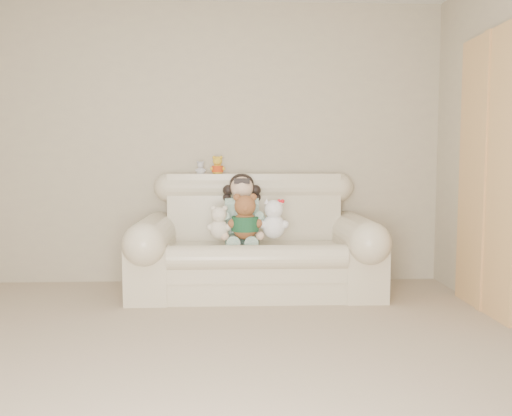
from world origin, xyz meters
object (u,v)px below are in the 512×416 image
(seated_child, at_px, (242,208))
(cream_teddy, at_px, (219,219))
(sofa, at_px, (256,234))
(brown_teddy, at_px, (245,212))
(white_cat, at_px, (274,215))

(seated_child, height_order, cream_teddy, seated_child)
(sofa, xyz_separation_m, cream_teddy, (-0.31, -0.15, 0.15))
(brown_teddy, xyz_separation_m, white_cat, (0.24, 0.04, -0.03))
(sofa, bearing_deg, brown_teddy, -119.55)
(seated_child, bearing_deg, sofa, -33.81)
(sofa, relative_size, brown_teddy, 4.76)
(cream_teddy, bearing_deg, sofa, 17.85)
(sofa, bearing_deg, cream_teddy, -154.06)
(brown_teddy, relative_size, white_cat, 1.13)
(seated_child, xyz_separation_m, white_cat, (0.26, -0.20, -0.04))
(brown_teddy, xyz_separation_m, cream_teddy, (-0.22, 0.01, -0.06))
(sofa, height_order, brown_teddy, sofa)
(white_cat, xyz_separation_m, cream_teddy, (-0.45, -0.03, -0.03))
(white_cat, bearing_deg, cream_teddy, -172.65)
(cream_teddy, bearing_deg, seated_child, 42.04)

